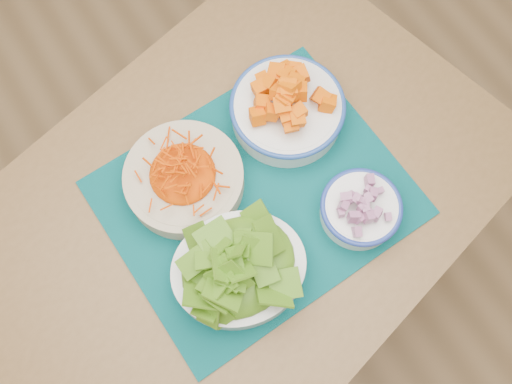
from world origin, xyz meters
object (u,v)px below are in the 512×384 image
at_px(squash_bowl, 288,106).
at_px(lettuce_bowl, 239,267).
at_px(carrot_bowl, 184,177).
at_px(table, 227,227).
at_px(onion_bowl, 361,208).
at_px(placemat, 256,198).

xyz_separation_m(squash_bowl, lettuce_bowl, (-0.25, -0.22, -0.00)).
height_order(carrot_bowl, lettuce_bowl, lettuce_bowl).
distance_m(table, onion_bowl, 0.29).
relative_size(placemat, onion_bowl, 3.20).
bearing_deg(lettuce_bowl, squash_bowl, 56.96).
xyz_separation_m(table, onion_bowl, (0.21, -0.14, 0.15)).
distance_m(table, squash_bowl, 0.28).
height_order(squash_bowl, lettuce_bowl, squash_bowl).
bearing_deg(onion_bowl, placemat, 137.36).
bearing_deg(placemat, carrot_bowl, 134.52).
bearing_deg(lettuce_bowl, carrot_bowl, 104.37).
bearing_deg(lettuce_bowl, placemat, 61.37).
relative_size(table, placemat, 2.32).
bearing_deg(carrot_bowl, table, -69.14).
bearing_deg(carrot_bowl, lettuce_bowl, -91.42).
relative_size(placemat, carrot_bowl, 1.85).
distance_m(placemat, squash_bowl, 0.19).
relative_size(carrot_bowl, onion_bowl, 1.73).
relative_size(table, squash_bowl, 4.93).
height_order(placemat, carrot_bowl, carrot_bowl).
bearing_deg(onion_bowl, carrot_bowl, 136.86).
height_order(placemat, squash_bowl, squash_bowl).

